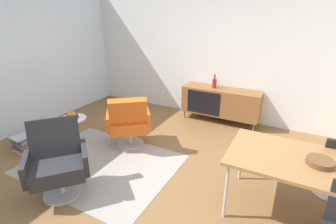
{
  "coord_description": "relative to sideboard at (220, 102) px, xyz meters",
  "views": [
    {
      "loc": [
        1.42,
        -2.45,
        2.16
      ],
      "look_at": [
        -0.07,
        0.33,
        0.88
      ],
      "focal_mm": 25.99,
      "sensor_mm": 36.0,
      "label": 1
    }
  ],
  "objects": [
    {
      "name": "ground_plane",
      "position": [
        -0.13,
        -2.3,
        -0.44
      ],
      "size": [
        8.32,
        8.32,
        0.0
      ],
      "primitive_type": "plane",
      "color": "brown"
    },
    {
      "name": "wall_back",
      "position": [
        -0.13,
        0.3,
        0.96
      ],
      "size": [
        6.8,
        0.12,
        2.8
      ],
      "primitive_type": "cube",
      "color": "silver",
      "rests_on": "ground_plane"
    },
    {
      "name": "wall_window_left",
      "position": [
        -3.33,
        -2.3,
        0.96
      ],
      "size": [
        0.12,
        5.6,
        2.8
      ],
      "primitive_type": "cube",
      "color": "silver",
      "rests_on": "ground_plane"
    },
    {
      "name": "sideboard",
      "position": [
        0.0,
        0.0,
        0.0
      ],
      "size": [
        1.6,
        0.45,
        0.72
      ],
      "color": "brown",
      "rests_on": "ground_plane"
    },
    {
      "name": "vase_cobalt",
      "position": [
        -0.16,
        0.0,
        0.38
      ],
      "size": [
        0.09,
        0.09,
        0.29
      ],
      "color": "maroon",
      "rests_on": "sideboard"
    },
    {
      "name": "dining_table",
      "position": [
        1.57,
        -2.18,
        0.26
      ],
      "size": [
        1.6,
        0.9,
        0.74
      ],
      "color": "olive",
      "rests_on": "ground_plane"
    },
    {
      "name": "wooden_bowl_on_table",
      "position": [
        1.67,
        -2.2,
        0.33
      ],
      "size": [
        0.26,
        0.26,
        0.06
      ],
      "primitive_type": "cylinder",
      "color": "brown",
      "rests_on": "dining_table"
    },
    {
      "name": "lounge_chair_red",
      "position": [
        -1.06,
        -1.76,
        0.03
      ],
      "size": [
        0.91,
        0.9,
        0.95
      ],
      "color": "#D85919",
      "rests_on": "ground_plane"
    },
    {
      "name": "armchair_black_shell",
      "position": [
        -1.15,
        -3.12,
        0.03
      ],
      "size": [
        0.91,
        0.91,
        0.95
      ],
      "color": "#262628",
      "rests_on": "ground_plane"
    },
    {
      "name": "side_table_round",
      "position": [
        -1.9,
        -2.19,
        -0.12
      ],
      "size": [
        0.44,
        0.44,
        0.52
      ],
      "color": "white",
      "rests_on": "ground_plane"
    },
    {
      "name": "fruit_bowl",
      "position": [
        -1.9,
        -2.19,
        0.12
      ],
      "size": [
        0.2,
        0.2,
        0.11
      ],
      "color": "#262628",
      "rests_on": "side_table_round"
    },
    {
      "name": "magazine_stack",
      "position": [
        -2.58,
        -2.67,
        -0.31
      ],
      "size": [
        0.33,
        0.41,
        0.25
      ],
      "color": "gold",
      "rests_on": "ground_plane"
    },
    {
      "name": "area_rug",
      "position": [
        -1.1,
        -2.43,
        -0.44
      ],
      "size": [
        2.2,
        1.7,
        0.01
      ],
      "primitive_type": "cube",
      "color": "gray",
      "rests_on": "ground_plane"
    }
  ]
}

